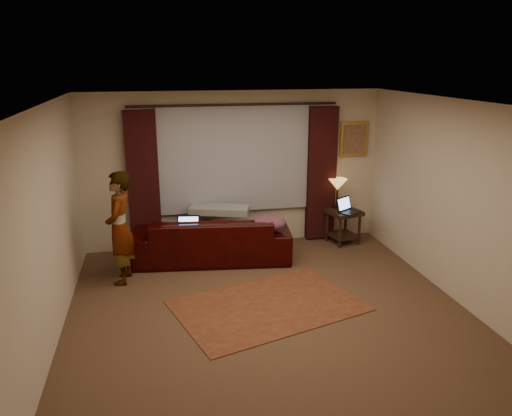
{
  "coord_description": "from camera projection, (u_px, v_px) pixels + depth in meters",
  "views": [
    {
      "loc": [
        -1.32,
        -5.6,
        3.07
      ],
      "look_at": [
        0.1,
        1.2,
        1.0
      ],
      "focal_mm": 35.0,
      "sensor_mm": 36.0,
      "label": 1
    }
  ],
  "objects": [
    {
      "name": "floor",
      "position": [
        268.0,
        310.0,
        6.39
      ],
      "size": [
        5.0,
        5.0,
        0.01
      ],
      "primitive_type": "cube",
      "color": "brown",
      "rests_on": "ground"
    },
    {
      "name": "ceiling",
      "position": [
        269.0,
        103.0,
        5.65
      ],
      "size": [
        5.0,
        5.0,
        0.02
      ],
      "primitive_type": "cube",
      "color": "silver",
      "rests_on": "ground"
    },
    {
      "name": "wall_back",
      "position": [
        234.0,
        170.0,
        8.36
      ],
      "size": [
        5.0,
        0.02,
        2.6
      ],
      "primitive_type": "cube",
      "color": "beige",
      "rests_on": "ground"
    },
    {
      "name": "wall_front",
      "position": [
        345.0,
        310.0,
        3.67
      ],
      "size": [
        5.0,
        0.02,
        2.6
      ],
      "primitive_type": "cube",
      "color": "beige",
      "rests_on": "ground"
    },
    {
      "name": "wall_left",
      "position": [
        49.0,
        226.0,
        5.53
      ],
      "size": [
        0.02,
        5.0,
        2.6
      ],
      "primitive_type": "cube",
      "color": "beige",
      "rests_on": "ground"
    },
    {
      "name": "wall_right",
      "position": [
        455.0,
        201.0,
        6.51
      ],
      "size": [
        0.02,
        5.0,
        2.6
      ],
      "primitive_type": "cube",
      "color": "beige",
      "rests_on": "ground"
    },
    {
      "name": "sheer_curtain",
      "position": [
        235.0,
        159.0,
        8.25
      ],
      "size": [
        2.5,
        0.05,
        1.8
      ],
      "primitive_type": "cube",
      "color": "#A2A3AA",
      "rests_on": "wall_back"
    },
    {
      "name": "drape_left",
      "position": [
        143.0,
        182.0,
        8.0
      ],
      "size": [
        0.5,
        0.14,
        2.3
      ],
      "primitive_type": "cube",
      "color": "black",
      "rests_on": "floor"
    },
    {
      "name": "drape_right",
      "position": [
        321.0,
        174.0,
        8.59
      ],
      "size": [
        0.5,
        0.14,
        2.3
      ],
      "primitive_type": "cube",
      "color": "black",
      "rests_on": "floor"
    },
    {
      "name": "curtain_rod",
      "position": [
        235.0,
        105.0,
        7.95
      ],
      "size": [
        0.04,
        0.04,
        3.4
      ],
      "primitive_type": "cylinder",
      "color": "black",
      "rests_on": "wall_back"
    },
    {
      "name": "picture_frame",
      "position": [
        354.0,
        139.0,
        8.62
      ],
      "size": [
        0.5,
        0.04,
        0.6
      ],
      "primitive_type": "cube",
      "color": "#B48A38",
      "rests_on": "wall_back"
    },
    {
      "name": "sofa",
      "position": [
        212.0,
        230.0,
        7.86
      ],
      "size": [
        2.56,
        1.35,
        0.99
      ],
      "primitive_type": "imported",
      "rotation": [
        0.0,
        0.0,
        3.02
      ],
      "color": "black",
      "rests_on": "floor"
    },
    {
      "name": "throw_blanket",
      "position": [
        219.0,
        194.0,
        8.01
      ],
      "size": [
        1.02,
        0.65,
        0.11
      ],
      "primitive_type": "cube",
      "rotation": [
        0.0,
        0.0,
        -0.3
      ],
      "color": "gray",
      "rests_on": "sofa"
    },
    {
      "name": "clothing_pile",
      "position": [
        268.0,
        224.0,
        7.76
      ],
      "size": [
        0.64,
        0.53,
        0.24
      ],
      "primitive_type": "ellipsoid",
      "rotation": [
        0.0,
        0.0,
        0.17
      ],
      "color": "brown",
      "rests_on": "sofa"
    },
    {
      "name": "laptop_sofa",
      "position": [
        188.0,
        226.0,
        7.64
      ],
      "size": [
        0.4,
        0.42,
        0.25
      ],
      "primitive_type": null,
      "rotation": [
        0.0,
        0.0,
        -0.14
      ],
      "color": "black",
      "rests_on": "sofa"
    },
    {
      "name": "area_rug",
      "position": [
        268.0,
        305.0,
        6.47
      ],
      "size": [
        2.66,
        2.15,
        0.01
      ],
      "primitive_type": "cube",
      "rotation": [
        0.0,
        0.0,
        0.3
      ],
      "color": "brown",
      "rests_on": "floor"
    },
    {
      "name": "end_table",
      "position": [
        343.0,
        227.0,
        8.64
      ],
      "size": [
        0.62,
        0.62,
        0.59
      ],
      "primitive_type": "cube",
      "rotation": [
        0.0,
        0.0,
        0.25
      ],
      "color": "black",
      "rests_on": "floor"
    },
    {
      "name": "tiffany_lamp",
      "position": [
        337.0,
        193.0,
        8.63
      ],
      "size": [
        0.4,
        0.4,
        0.51
      ],
      "primitive_type": null,
      "rotation": [
        0.0,
        0.0,
        0.31
      ],
      "color": "#968349",
      "rests_on": "end_table"
    },
    {
      "name": "laptop_table",
      "position": [
        350.0,
        205.0,
        8.38
      ],
      "size": [
        0.5,
        0.51,
        0.25
      ],
      "primitive_type": null,
      "rotation": [
        0.0,
        0.0,
        0.57
      ],
      "color": "black",
      "rests_on": "end_table"
    },
    {
      "name": "person",
      "position": [
        120.0,
        228.0,
        6.98
      ],
      "size": [
        0.54,
        0.54,
        1.61
      ],
      "primitive_type": "imported",
      "rotation": [
        0.0,
        0.0,
        -1.71
      ],
      "color": "gray",
      "rests_on": "floor"
    }
  ]
}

